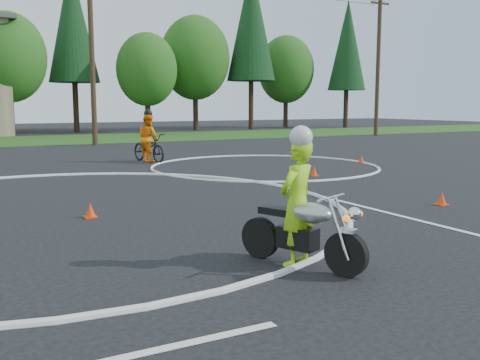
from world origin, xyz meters
name	(u,v)px	position (x,y,z in m)	size (l,w,h in m)	color
ground	(86,245)	(0.00, 0.00, 0.00)	(120.00, 120.00, 0.00)	black
course_markings	(137,194)	(2.17, 4.35, 0.01)	(19.05, 19.05, 0.12)	silver
primary_motorcycle	(303,231)	(2.37, -2.54, 0.50)	(0.94, 1.86, 1.04)	black
rider_primary_grp	(297,199)	(2.35, -2.41, 0.93)	(0.75, 0.63, 1.92)	#99DF17
rider_second_grp	(149,144)	(4.87, 11.49, 0.71)	(1.19, 2.21, 2.02)	black
traffic_cones	(211,188)	(3.83, 3.59, 0.14)	(18.86, 12.08, 0.30)	red
treeline	(172,51)	(14.78, 34.61, 6.62)	(38.20, 8.10, 14.52)	#382619
utility_poles	(92,48)	(5.00, 21.00, 5.20)	(41.60, 1.12, 10.00)	#473321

